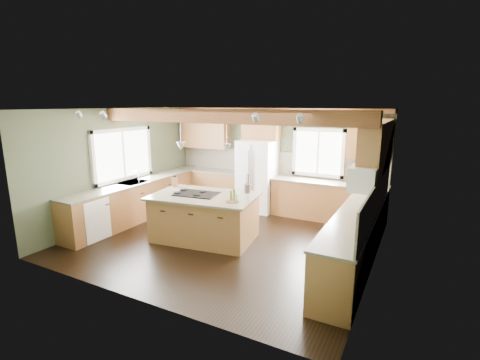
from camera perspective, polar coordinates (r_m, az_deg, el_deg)
The scene contains 37 objects.
floor at distance 7.16m, azimuth -2.35°, elevation -9.72°, with size 5.60×5.60×0.00m, color black.
ceiling at distance 6.63m, azimuth -2.56°, elevation 11.56°, with size 5.60×5.60×0.00m, color silver.
wall_back at distance 8.99m, azimuth 5.62°, elevation 3.43°, with size 5.60×5.60×0.00m, color #475139.
wall_left at distance 8.52m, azimuth -18.95°, elevation 2.31°, with size 5.00×5.00×0.00m, color #475139.
wall_right at distance 5.92m, azimuth 21.68°, elevation -2.15°, with size 5.00×5.00×0.00m, color #475139.
ceiling_beam at distance 6.51m, azimuth -3.21°, elevation 10.40°, with size 5.55×0.26×0.26m, color #5C2D1A.
soffit_trim at distance 8.79m, azimuth 5.54°, elevation 11.34°, with size 5.55×0.20×0.10m, color #5C2D1A.
backsplash_back at distance 8.99m, azimuth 5.57°, elevation 2.85°, with size 5.58×0.03×0.58m, color brown.
backsplash_right at distance 5.99m, azimuth 21.53°, elevation -2.86°, with size 0.03×3.70×0.58m, color brown.
base_cab_back_left at distance 9.71m, azimuth -4.98°, elevation -1.06°, with size 2.02×0.60×0.88m, color brown.
counter_back_left at distance 9.62m, azimuth -5.03°, elevation 1.61°, with size 2.06×0.64×0.04m, color #4B4437.
base_cab_back_right at distance 8.45m, azimuth 14.11°, elevation -3.46°, with size 2.62×0.60×0.88m, color brown.
counter_back_right at distance 8.34m, azimuth 14.28°, elevation -0.42°, with size 2.66×0.64×0.04m, color #4B4437.
base_cab_left at distance 8.53m, azimuth -16.91°, elevation -3.48°, with size 0.60×3.70×0.88m, color brown.
counter_left at distance 8.42m, azimuth -17.11°, elevation -0.46°, with size 0.64×3.74×0.04m, color #4B4437.
base_cab_right at distance 6.26m, azimuth 18.34°, elevation -9.40°, with size 0.60×3.70×0.88m, color brown.
counter_right at distance 6.11m, azimuth 18.64°, elevation -5.38°, with size 0.64×3.74×0.04m, color #4B4437.
upper_cab_back_left at distance 9.69m, azimuth -5.75°, elevation 7.94°, with size 1.40×0.35×0.90m, color brown.
upper_cab_over_fridge at distance 8.86m, azimuth 3.49°, elevation 8.86°, with size 0.96×0.35×0.70m, color brown.
upper_cab_right at distance 6.71m, azimuth 21.53°, elevation 5.15°, with size 0.35×2.20×0.90m, color brown.
upper_cab_back_corner at distance 8.15m, azimuth 20.45°, elevation 6.39°, with size 0.90×0.35×0.90m, color brown.
window_left at distance 8.50m, azimuth -18.73°, elevation 4.01°, with size 0.04×1.60×1.05m, color white.
window_back at distance 8.57m, azimuth 12.75°, elevation 4.43°, with size 1.10×0.04×1.00m, color white.
sink at distance 8.42m, azimuth -17.11°, elevation -0.43°, with size 0.50×0.65×0.03m, color #262628.
faucet at distance 8.26m, azimuth -16.29°, elevation 0.42°, with size 0.02×0.02×0.28m, color #B2B2B7.
dishwasher at distance 7.70m, azimuth -23.66°, elevation -5.78°, with size 0.60×0.60×0.84m, color white.
oven at distance 5.09m, azimuth 15.62°, elevation -14.54°, with size 0.60×0.72×0.84m, color white.
microwave at distance 5.84m, azimuth 19.69°, elevation 0.34°, with size 0.40×0.70×0.38m, color white.
pendant_left at distance 7.00m, azimuth -9.67°, elevation 5.53°, with size 0.18×0.18×0.16m, color #B2B2B7.
pendant_right at distance 6.58m, azimuth -2.23°, elevation 5.27°, with size 0.18×0.18×0.16m, color #B2B2B7.
refrigerator at distance 8.84m, azimuth 2.83°, elevation 0.68°, with size 0.90×0.74×1.80m, color white.
island at distance 7.09m, azimuth -5.80°, elevation -6.21°, with size 1.94×1.19×0.88m, color olive.
island_top at distance 6.96m, azimuth -5.88°, elevation -2.62°, with size 2.07×1.32×0.04m, color #4B4437.
cooktop at distance 7.02m, azimuth -7.08°, elevation -2.26°, with size 0.84×0.56×0.02m, color black.
knife_block at distance 7.73m, azimuth -10.68°, elevation -0.32°, with size 0.12×0.09×0.20m, color brown.
utensil_crock at distance 7.08m, azimuth 1.22°, elevation -1.38°, with size 0.13×0.13×0.18m, color #3D3731.
bottle_tray at distance 6.43m, azimuth -1.22°, elevation -2.58°, with size 0.25×0.25×0.23m, color brown, non-canonical shape.
Camera 1 is at (3.35, -5.72, 2.70)m, focal length 26.00 mm.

